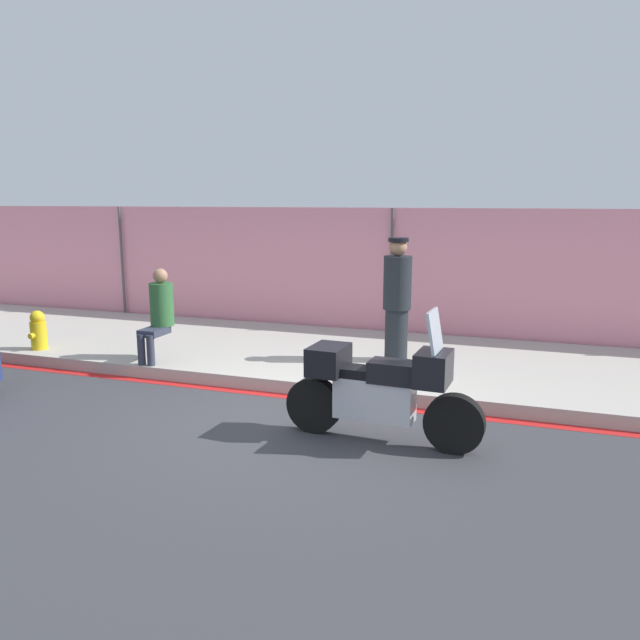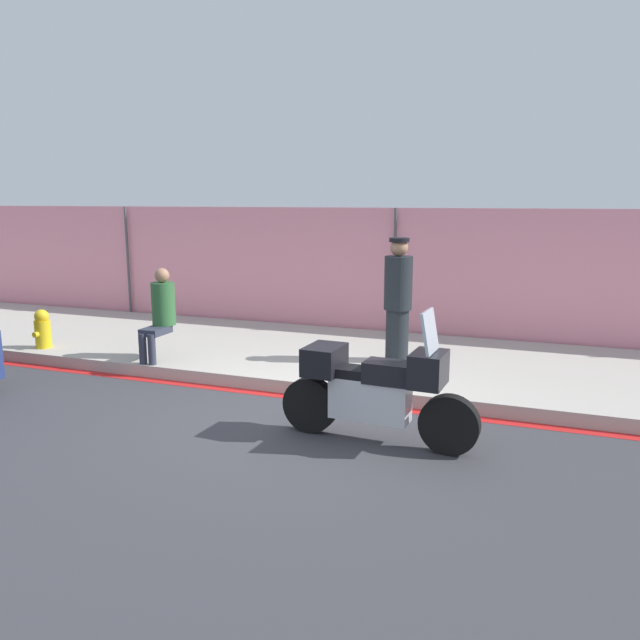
# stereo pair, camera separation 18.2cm
# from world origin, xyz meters

# --- Properties ---
(ground_plane) EXTENTS (120.00, 120.00, 0.00)m
(ground_plane) POSITION_xyz_m (0.00, 0.00, 0.00)
(ground_plane) COLOR #38383D
(sidewalk) EXTENTS (41.85, 3.51, 0.17)m
(sidewalk) POSITION_xyz_m (0.00, 2.68, 0.09)
(sidewalk) COLOR #ADA89E
(sidewalk) RESTS_ON ground_plane
(curb_paint_stripe) EXTENTS (41.85, 0.18, 0.01)m
(curb_paint_stripe) POSITION_xyz_m (0.00, 0.84, 0.00)
(curb_paint_stripe) COLOR red
(curb_paint_stripe) RESTS_ON ground_plane
(storefront_fence) EXTENTS (39.75, 0.17, 2.36)m
(storefront_fence) POSITION_xyz_m (0.00, 4.53, 1.18)
(storefront_fence) COLOR pink
(storefront_fence) RESTS_ON ground_plane
(motorcycle) EXTENTS (2.13, 0.57, 1.44)m
(motorcycle) POSITION_xyz_m (0.95, -0.24, 0.58)
(motorcycle) COLOR black
(motorcycle) RESTS_ON ground_plane
(officer_standing) EXTENTS (0.40, 0.40, 1.79)m
(officer_standing) POSITION_xyz_m (0.54, 2.45, 1.09)
(officer_standing) COLOR #1E2328
(officer_standing) RESTS_ON sidewalk
(person_seated_on_curb) EXTENTS (0.34, 0.67, 1.34)m
(person_seated_on_curb) POSITION_xyz_m (-2.76, 1.39, 0.92)
(person_seated_on_curb) COLOR #2D3342
(person_seated_on_curb) RESTS_ON sidewalk
(fire_hydrant) EXTENTS (0.25, 0.31, 0.62)m
(fire_hydrant) POSITION_xyz_m (-4.92, 1.29, 0.48)
(fire_hydrant) COLOR gold
(fire_hydrant) RESTS_ON sidewalk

